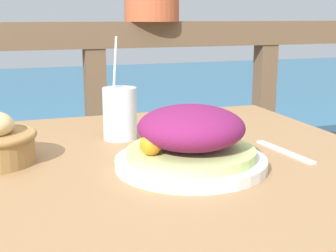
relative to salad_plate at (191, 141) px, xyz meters
name	(u,v)px	position (x,y,z in m)	size (l,w,h in m)	color
patio_table	(163,208)	(-0.03, 0.08, -0.16)	(0.92, 0.89, 0.77)	#997047
railing_fence	(96,113)	(-0.03, 0.84, -0.11)	(2.80, 0.08, 1.03)	brown
sea_backdrop	(46,115)	(-0.03, 3.34, -0.62)	(12.00, 4.00, 0.40)	teal
salad_plate	(191,141)	(0.00, 0.00, 0.00)	(0.29, 0.29, 0.12)	silver
drink_glass	(120,113)	(-0.08, 0.26, 0.01)	(0.08, 0.08, 0.24)	silver
knife	(284,152)	(0.22, 0.03, -0.05)	(0.03, 0.18, 0.00)	silver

